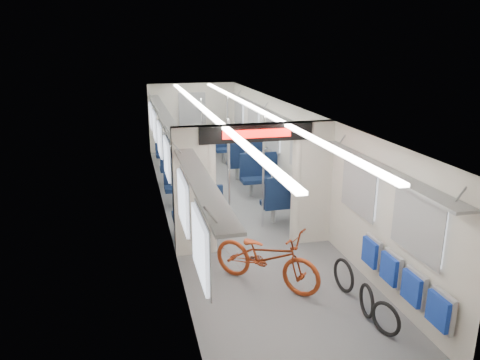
{
  "coord_description": "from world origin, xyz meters",
  "views": [
    {
      "loc": [
        -2.13,
        -9.68,
        3.69
      ],
      "look_at": [
        -0.13,
        -1.43,
        1.13
      ],
      "focal_mm": 35.0,
      "sensor_mm": 36.0,
      "label": 1
    }
  ],
  "objects_px": {
    "flip_bench": "(402,278)",
    "stanchion_near_left": "(229,179)",
    "bike_hoop_c": "(343,277)",
    "bike_hoop_a": "(386,320)",
    "stanchion_far_left": "(202,144)",
    "seat_bay_far_left": "(174,156)",
    "bicycle": "(266,257)",
    "stanchion_far_right": "(228,141)",
    "stanchion_near_right": "(263,173)",
    "seat_bay_near_left": "(191,193)",
    "seat_bay_near_right": "(271,184)",
    "seat_bay_far_right": "(238,151)",
    "bike_hoop_b": "(367,302)"
  },
  "relations": [
    {
      "from": "seat_bay_far_left",
      "to": "stanchion_near_right",
      "type": "bearing_deg",
      "value": -72.55
    },
    {
      "from": "seat_bay_far_left",
      "to": "stanchion_far_left",
      "type": "xyz_separation_m",
      "value": [
        0.6,
        -1.38,
        0.61
      ]
    },
    {
      "from": "seat_bay_far_left",
      "to": "stanchion_far_right",
      "type": "distance_m",
      "value": 1.84
    },
    {
      "from": "seat_bay_near_left",
      "to": "stanchion_far_right",
      "type": "distance_m",
      "value": 2.7
    },
    {
      "from": "bicycle",
      "to": "flip_bench",
      "type": "xyz_separation_m",
      "value": [
        1.54,
        -1.26,
        0.1
      ]
    },
    {
      "from": "seat_bay_far_right",
      "to": "stanchion_far_right",
      "type": "distance_m",
      "value": 1.51
    },
    {
      "from": "seat_bay_near_right",
      "to": "stanchion_near_left",
      "type": "distance_m",
      "value": 1.91
    },
    {
      "from": "seat_bay_far_left",
      "to": "stanchion_near_right",
      "type": "distance_m",
      "value": 4.54
    },
    {
      "from": "bicycle",
      "to": "seat_bay_far_left",
      "type": "height_order",
      "value": "seat_bay_far_left"
    },
    {
      "from": "bike_hoop_a",
      "to": "stanchion_near_right",
      "type": "height_order",
      "value": "stanchion_near_right"
    },
    {
      "from": "bike_hoop_a",
      "to": "stanchion_far_right",
      "type": "bearing_deg",
      "value": 94.65
    },
    {
      "from": "bicycle",
      "to": "stanchion_far_right",
      "type": "relative_size",
      "value": 0.79
    },
    {
      "from": "seat_bay_near_left",
      "to": "seat_bay_far_left",
      "type": "xyz_separation_m",
      "value": [
        -0.0,
        3.43,
        -0.03
      ]
    },
    {
      "from": "stanchion_near_left",
      "to": "stanchion_far_right",
      "type": "distance_m",
      "value": 3.44
    },
    {
      "from": "bike_hoop_a",
      "to": "stanchion_far_right",
      "type": "distance_m",
      "value": 7.11
    },
    {
      "from": "bicycle",
      "to": "stanchion_near_right",
      "type": "xyz_separation_m",
      "value": [
        0.6,
        2.27,
        0.67
      ]
    },
    {
      "from": "seat_bay_near_left",
      "to": "stanchion_near_left",
      "type": "xyz_separation_m",
      "value": [
        0.61,
        -1.08,
        0.58
      ]
    },
    {
      "from": "flip_bench",
      "to": "seat_bay_near_right",
      "type": "xyz_separation_m",
      "value": [
        -0.42,
        4.61,
        -0.01
      ]
    },
    {
      "from": "flip_bench",
      "to": "bike_hoop_c",
      "type": "distance_m",
      "value": 0.98
    },
    {
      "from": "seat_bay_near_right",
      "to": "seat_bay_far_right",
      "type": "height_order",
      "value": "seat_bay_far_right"
    },
    {
      "from": "bike_hoop_a",
      "to": "seat_bay_far_left",
      "type": "xyz_separation_m",
      "value": [
        -1.87,
        8.17,
        0.33
      ]
    },
    {
      "from": "seat_bay_near_left",
      "to": "stanchion_near_right",
      "type": "distance_m",
      "value": 1.7
    },
    {
      "from": "seat_bay_near_left",
      "to": "bicycle",
      "type": "bearing_deg",
      "value": -76.62
    },
    {
      "from": "seat_bay_far_right",
      "to": "bike_hoop_a",
      "type": "bearing_deg",
      "value": -89.97
    },
    {
      "from": "flip_bench",
      "to": "bike_hoop_c",
      "type": "relative_size",
      "value": 3.93
    },
    {
      "from": "flip_bench",
      "to": "bike_hoop_c",
      "type": "xyz_separation_m",
      "value": [
        -0.46,
        0.79,
        -0.34
      ]
    },
    {
      "from": "bike_hoop_b",
      "to": "seat_bay_far_right",
      "type": "xyz_separation_m",
      "value": [
        0.03,
        7.85,
        0.36
      ]
    },
    {
      "from": "bike_hoop_a",
      "to": "stanchion_near_right",
      "type": "bearing_deg",
      "value": 97.73
    },
    {
      "from": "flip_bench",
      "to": "stanchion_near_left",
      "type": "bearing_deg",
      "value": 117.0
    },
    {
      "from": "flip_bench",
      "to": "stanchion_far_right",
      "type": "xyz_separation_m",
      "value": [
        -0.99,
        6.67,
        0.57
      ]
    },
    {
      "from": "bike_hoop_b",
      "to": "seat_bay_far_left",
      "type": "bearing_deg",
      "value": 103.4
    },
    {
      "from": "bike_hoop_c",
      "to": "seat_bay_far_right",
      "type": "xyz_separation_m",
      "value": [
        0.04,
        7.15,
        0.34
      ]
    },
    {
      "from": "seat_bay_near_right",
      "to": "stanchion_near_left",
      "type": "bearing_deg",
      "value": -133.79
    },
    {
      "from": "seat_bay_near_left",
      "to": "seat_bay_near_right",
      "type": "bearing_deg",
      "value": 7.08
    },
    {
      "from": "stanchion_far_right",
      "to": "bike_hoop_c",
      "type": "bearing_deg",
      "value": -84.88
    },
    {
      "from": "bike_hoop_a",
      "to": "stanchion_near_left",
      "type": "distance_m",
      "value": 3.98
    },
    {
      "from": "seat_bay_far_left",
      "to": "stanchion_far_right",
      "type": "height_order",
      "value": "stanchion_far_right"
    },
    {
      "from": "seat_bay_near_left",
      "to": "stanchion_far_left",
      "type": "distance_m",
      "value": 2.22
    },
    {
      "from": "bike_hoop_b",
      "to": "stanchion_far_left",
      "type": "xyz_separation_m",
      "value": [
        -1.24,
        6.34,
        0.93
      ]
    },
    {
      "from": "flip_bench",
      "to": "stanchion_near_left",
      "type": "relative_size",
      "value": 0.9
    },
    {
      "from": "stanchion_near_left",
      "to": "seat_bay_far_left",
      "type": "bearing_deg",
      "value": 97.67
    },
    {
      "from": "bicycle",
      "to": "bike_hoop_a",
      "type": "xyz_separation_m",
      "value": [
        1.13,
        -1.61,
        -0.27
      ]
    },
    {
      "from": "seat_bay_near_left",
      "to": "stanchion_near_right",
      "type": "relative_size",
      "value": 0.99
    },
    {
      "from": "seat_bay_near_right",
      "to": "seat_bay_far_right",
      "type": "relative_size",
      "value": 0.97
    },
    {
      "from": "seat_bay_near_left",
      "to": "seat_bay_far_right",
      "type": "distance_m",
      "value": 4.02
    },
    {
      "from": "stanchion_near_right",
      "to": "stanchion_far_right",
      "type": "bearing_deg",
      "value": 90.82
    },
    {
      "from": "bike_hoop_a",
      "to": "stanchion_far_left",
      "type": "height_order",
      "value": "stanchion_far_left"
    },
    {
      "from": "stanchion_far_right",
      "to": "stanchion_near_left",
      "type": "bearing_deg",
      "value": -101.64
    },
    {
      "from": "seat_bay_far_left",
      "to": "stanchion_near_right",
      "type": "relative_size",
      "value": 0.87
    },
    {
      "from": "bike_hoop_c",
      "to": "stanchion_far_left",
      "type": "distance_m",
      "value": 5.84
    }
  ]
}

